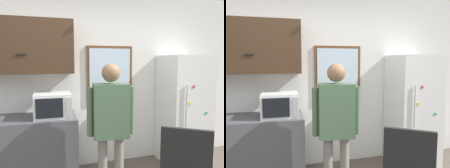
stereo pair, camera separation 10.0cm
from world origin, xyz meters
TOP-DOWN VIEW (x-y plane):
  - back_wall at (0.00, 1.79)m, footprint 6.00×0.06m
  - microwave at (-0.48, 1.40)m, footprint 0.47×0.41m
  - person at (0.16, 0.82)m, footprint 0.55×0.26m
  - refrigerator at (1.55, 1.43)m, footprint 0.68×0.67m
  - window at (0.41, 1.75)m, footprint 0.73×0.05m

SIDE VIEW (x-z plane):
  - refrigerator at x=1.55m, z-range 0.00..1.72m
  - person at x=0.16m, z-range 0.17..1.77m
  - microwave at x=-0.48m, z-range 0.90..1.21m
  - back_wall at x=0.00m, z-range 0.00..2.70m
  - window at x=0.41m, z-range 0.97..1.86m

